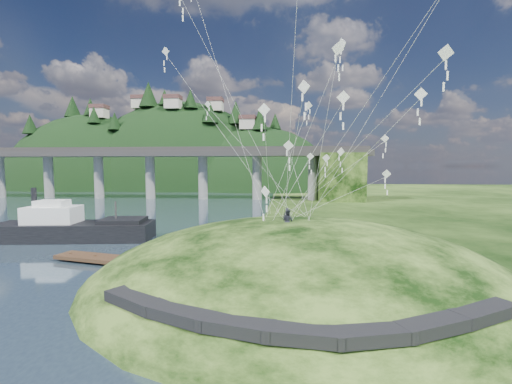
{
  "coord_description": "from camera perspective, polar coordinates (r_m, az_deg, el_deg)",
  "views": [
    {
      "loc": [
        6.64,
        -25.88,
        9.4
      ],
      "look_at": [
        4.0,
        6.0,
        7.0
      ],
      "focal_mm": 24.0,
      "sensor_mm": 36.0,
      "label": 1
    }
  ],
  "objects": [
    {
      "name": "work_barge",
      "position": [
        49.48,
        -28.38,
        -5.2
      ],
      "size": [
        19.74,
        7.58,
        6.73
      ],
      "color": "black",
      "rests_on": "ground"
    },
    {
      "name": "ground",
      "position": [
        28.32,
        -9.44,
        -15.15
      ],
      "size": [
        320.0,
        320.0,
        0.0
      ],
      "primitive_type": "plane",
      "color": "black",
      "rests_on": "ground"
    },
    {
      "name": "footpath",
      "position": [
        17.73,
        7.41,
        -20.11
      ],
      "size": [
        22.29,
        5.84,
        0.83
      ],
      "color": "black",
      "rests_on": "ground"
    },
    {
      "name": "grass_hill",
      "position": [
        29.96,
        7.33,
        -17.08
      ],
      "size": [
        36.0,
        32.0,
        13.0
      ],
      "color": "black",
      "rests_on": "ground"
    },
    {
      "name": "bridge",
      "position": [
        101.49,
        -14.34,
        4.33
      ],
      "size": [
        160.0,
        11.0,
        15.0
      ],
      "color": "#2D2B2B",
      "rests_on": "ground"
    },
    {
      "name": "kite_flyers",
      "position": [
        28.1,
        5.28,
        -2.79
      ],
      "size": [
        1.21,
        2.57,
        1.98
      ],
      "color": "#292A37",
      "rests_on": "ground"
    },
    {
      "name": "wooden_dock",
      "position": [
        35.66,
        -21.57,
        -10.55
      ],
      "size": [
        14.41,
        5.34,
        1.02
      ],
      "color": "#372316",
      "rests_on": "ground"
    },
    {
      "name": "kite_swarm",
      "position": [
        27.66,
        9.73,
        15.66
      ],
      "size": [
        21.14,
        18.05,
        20.68
      ],
      "color": "white",
      "rests_on": "ground"
    },
    {
      "name": "far_ridge",
      "position": [
        157.24,
        -13.92,
        -1.98
      ],
      "size": [
        153.0,
        70.0,
        94.5
      ],
      "color": "black",
      "rests_on": "ground"
    }
  ]
}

